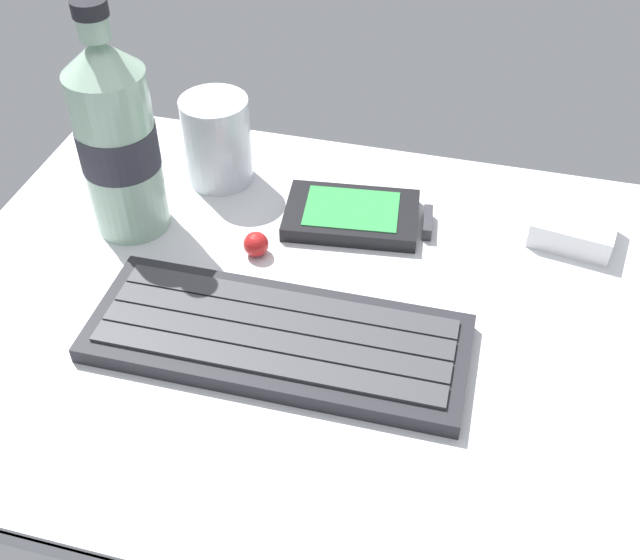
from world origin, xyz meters
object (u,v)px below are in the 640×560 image
(charger_block, at_px, (574,228))
(trackball_mouse, at_px, (256,244))
(juice_cup, at_px, (217,144))
(keyboard, at_px, (277,338))
(water_bottle, at_px, (117,138))
(handheld_device, at_px, (359,216))

(charger_block, height_order, trackball_mouse, charger_block)
(trackball_mouse, bearing_deg, juice_cup, 124.56)
(keyboard, relative_size, trackball_mouse, 13.22)
(keyboard, bearing_deg, water_bottle, 146.86)
(juice_cup, bearing_deg, handheld_device, -13.51)
(trackball_mouse, bearing_deg, charger_block, 18.74)
(handheld_device, bearing_deg, juice_cup, 166.49)
(handheld_device, height_order, water_bottle, water_bottle)
(juice_cup, relative_size, trackball_mouse, 3.86)
(juice_cup, distance_m, water_bottle, 0.11)
(water_bottle, bearing_deg, handheld_device, 14.69)
(water_bottle, bearing_deg, trackball_mouse, -6.24)
(juice_cup, height_order, trackball_mouse, juice_cup)
(water_bottle, relative_size, trackball_mouse, 9.45)
(charger_block, xyz_separation_m, trackball_mouse, (-0.27, -0.09, -0.00))
(handheld_device, distance_m, trackball_mouse, 0.10)
(juice_cup, bearing_deg, keyboard, -59.26)
(handheld_device, relative_size, trackball_mouse, 6.08)
(water_bottle, relative_size, charger_block, 2.97)
(keyboard, xyz_separation_m, juice_cup, (-0.12, 0.20, 0.03))
(handheld_device, xyz_separation_m, trackball_mouse, (-0.08, -0.07, 0.00))
(handheld_device, height_order, charger_block, charger_block)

